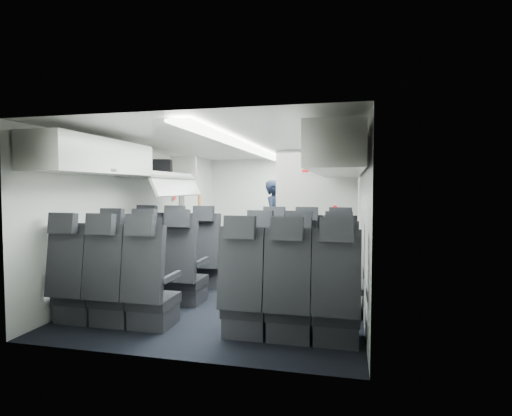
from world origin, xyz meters
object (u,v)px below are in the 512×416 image
at_px(seat_row_rear, 196,294).
at_px(flight_attendant, 275,220).
at_px(galley_unit, 322,212).
at_px(seat_row_mid, 223,275).
at_px(carry_on_bag, 159,167).
at_px(boarding_door, 191,214).
at_px(seat_row_front, 242,262).

bearing_deg(seat_row_rear, flight_attendant, 89.09).
xyz_separation_m(galley_unit, flight_attendant, (-0.88, -0.90, -0.13)).
xyz_separation_m(seat_row_mid, seat_row_rear, (0.00, -0.90, 0.00)).
distance_m(seat_row_rear, galley_unit, 5.17).
bearing_deg(flight_attendant, carry_on_bag, 153.43).
height_order(galley_unit, boarding_door, galley_unit).
bearing_deg(carry_on_bag, seat_row_mid, -57.15).
height_order(seat_row_mid, boarding_door, boarding_door).
bearing_deg(boarding_door, galley_unit, 24.28).
bearing_deg(seat_row_mid, boarding_door, 118.77).
bearing_deg(carry_on_bag, seat_row_rear, -73.14).
xyz_separation_m(seat_row_mid, carry_on_bag, (-1.44, 1.18, 1.42)).
distance_m(seat_row_front, seat_row_rear, 1.80).
xyz_separation_m(seat_row_rear, carry_on_bag, (-1.44, 2.08, 1.42)).
height_order(seat_row_front, carry_on_bag, carry_on_bag).
height_order(seat_row_front, seat_row_rear, same).
relative_size(seat_row_rear, flight_attendant, 2.02).
bearing_deg(seat_row_mid, seat_row_rear, -90.00).
relative_size(galley_unit, boarding_door, 1.02).
bearing_deg(seat_row_mid, seat_row_front, 90.00).
height_order(galley_unit, carry_on_bag, carry_on_bag).
xyz_separation_m(seat_row_front, seat_row_rear, (0.00, -1.80, 0.00)).
xyz_separation_m(seat_row_rear, galley_unit, (0.95, 5.05, 0.55)).
relative_size(seat_row_front, seat_row_mid, 1.00).
bearing_deg(galley_unit, seat_row_mid, -102.88).
bearing_deg(flight_attendant, seat_row_rear, -171.55).
relative_size(seat_row_rear, carry_on_bag, 8.53).
distance_m(seat_row_front, galley_unit, 3.43).
bearing_deg(galley_unit, seat_row_front, -106.28).
bearing_deg(flight_attendant, boarding_door, 108.43).
height_order(seat_row_mid, seat_row_rear, same).
height_order(boarding_door, carry_on_bag, carry_on_bag).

